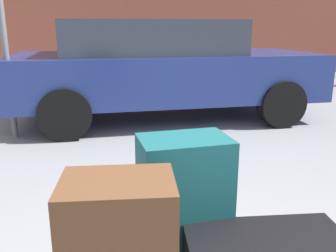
{
  "coord_description": "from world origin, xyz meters",
  "views": [
    {
      "loc": [
        -0.16,
        -1.13,
        1.33
      ],
      "look_at": [
        0.0,
        1.2,
        0.69
      ],
      "focal_mm": 38.91,
      "sensor_mm": 36.0,
      "label": 1
    }
  ],
  "objects_px": {
    "bollard_kerb_near": "(248,71)",
    "no_parking_sign": "(2,20)",
    "suitcase_teal_center": "(184,207)",
    "bollard_kerb_mid": "(301,71)",
    "parked_car": "(162,67)"
  },
  "relations": [
    {
      "from": "bollard_kerb_near",
      "to": "no_parking_sign",
      "type": "distance_m",
      "value": 5.49
    },
    {
      "from": "suitcase_teal_center",
      "to": "no_parking_sign",
      "type": "distance_m",
      "value": 3.7
    },
    {
      "from": "suitcase_teal_center",
      "to": "bollard_kerb_near",
      "type": "distance_m",
      "value": 7.16
    },
    {
      "from": "no_parking_sign",
      "to": "bollard_kerb_near",
      "type": "bearing_deg",
      "value": 42.46
    },
    {
      "from": "suitcase_teal_center",
      "to": "bollard_kerb_near",
      "type": "bearing_deg",
      "value": 61.09
    },
    {
      "from": "bollard_kerb_mid",
      "to": "suitcase_teal_center",
      "type": "bearing_deg",
      "value": -117.07
    },
    {
      "from": "bollard_kerb_mid",
      "to": "no_parking_sign",
      "type": "bearing_deg",
      "value": -145.18
    },
    {
      "from": "bollard_kerb_near",
      "to": "bollard_kerb_mid",
      "type": "distance_m",
      "value": 1.26
    },
    {
      "from": "no_parking_sign",
      "to": "parked_car",
      "type": "bearing_deg",
      "value": 24.72
    },
    {
      "from": "suitcase_teal_center",
      "to": "no_parking_sign",
      "type": "relative_size",
      "value": 0.26
    },
    {
      "from": "bollard_kerb_near",
      "to": "suitcase_teal_center",
      "type": "bearing_deg",
      "value": -108.08
    },
    {
      "from": "suitcase_teal_center",
      "to": "bollard_kerb_mid",
      "type": "bearing_deg",
      "value": 52.1
    },
    {
      "from": "parked_car",
      "to": "no_parking_sign",
      "type": "distance_m",
      "value": 2.18
    },
    {
      "from": "parked_car",
      "to": "bollard_kerb_near",
      "type": "distance_m",
      "value": 3.49
    },
    {
      "from": "bollard_kerb_mid",
      "to": "no_parking_sign",
      "type": "xyz_separation_m",
      "value": [
        -5.23,
        -3.64,
        1.05
      ]
    }
  ]
}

